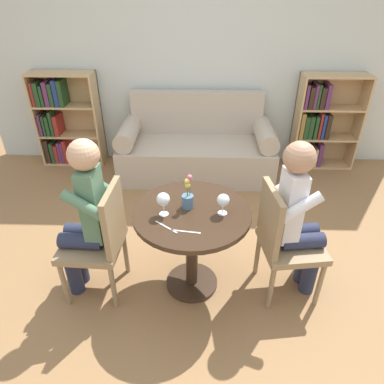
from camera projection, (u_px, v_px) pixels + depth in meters
ground_plane at (192, 283)px, 2.71m from camera, size 16.00×16.00×0.00m
back_wall at (198, 50)px, 3.90m from camera, size 5.20×0.05×2.70m
round_table at (192, 230)px, 2.42m from camera, size 0.82×0.82×0.70m
couch at (196, 149)px, 4.10m from camera, size 1.79×0.80×0.92m
bookshelf_left at (62, 119)px, 4.22m from camera, size 0.76×0.28×1.13m
bookshelf_right at (319, 124)px, 4.16m from camera, size 0.76×0.28×1.13m
chair_left at (101, 238)px, 2.42m from camera, size 0.44×0.44×0.90m
chair_right at (283, 238)px, 2.41m from camera, size 0.47×0.47×0.90m
person_left at (84, 218)px, 2.34m from camera, size 0.43×0.35×1.24m
person_right at (299, 219)px, 2.34m from camera, size 0.44×0.38×1.23m
wine_glass_left at (163, 200)px, 2.24m from camera, size 0.09×0.09×0.17m
wine_glass_right at (223, 201)px, 2.26m from camera, size 0.09×0.09×0.15m
flower_vase at (188, 197)px, 2.33m from camera, size 0.08×0.08×0.25m
knife_left_setting at (186, 232)px, 2.14m from camera, size 0.19×0.04×0.00m
fork_left_setting at (166, 227)px, 2.18m from camera, size 0.16×0.13×0.00m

